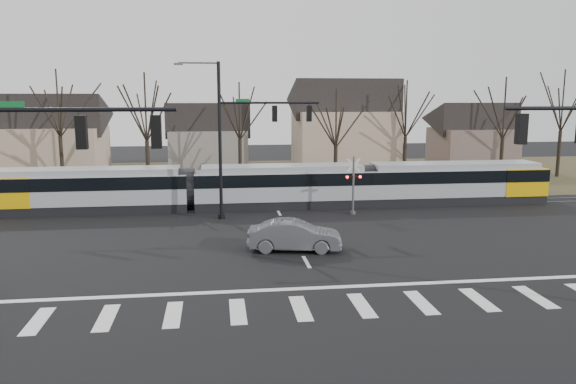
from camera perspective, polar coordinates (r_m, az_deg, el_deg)
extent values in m
plane|color=black|center=(25.81, 2.60, -8.39)|extent=(140.00, 140.00, 0.00)
cube|color=#38331E|center=(56.89, -2.99, 1.58)|extent=(140.00, 28.00, 0.01)
cube|color=silver|center=(22.64, -24.07, -11.88)|extent=(0.60, 2.60, 0.01)
cube|color=silver|center=(22.07, -17.96, -12.05)|extent=(0.60, 2.60, 0.01)
cube|color=silver|center=(21.75, -11.59, -12.09)|extent=(0.60, 2.60, 0.01)
cube|color=silver|center=(21.70, -5.12, -11.98)|extent=(0.60, 2.60, 0.01)
cube|color=silver|center=(21.91, 1.30, -11.72)|extent=(0.60, 2.60, 0.01)
cube|color=silver|center=(22.38, 7.50, -11.34)|extent=(0.60, 2.60, 0.01)
cube|color=silver|center=(23.09, 13.38, -10.86)|extent=(0.60, 2.60, 0.01)
cube|color=silver|center=(24.01, 18.83, -10.31)|extent=(0.60, 2.60, 0.01)
cube|color=silver|center=(25.14, 23.82, -9.72)|extent=(0.60, 2.60, 0.01)
cube|color=silver|center=(24.14, 3.35, -9.68)|extent=(28.00, 0.35, 0.01)
cube|color=silver|center=(27.69, 1.88, -7.11)|extent=(0.18, 2.00, 0.01)
cube|color=silver|center=(31.50, 0.71, -5.03)|extent=(0.18, 2.00, 0.01)
cube|color=silver|center=(35.35, -0.21, -3.40)|extent=(0.18, 2.00, 0.01)
cube|color=silver|center=(39.23, -0.94, -2.09)|extent=(0.18, 2.00, 0.01)
cube|color=silver|center=(43.13, -1.54, -1.01)|extent=(0.18, 2.00, 0.01)
cube|color=silver|center=(47.05, -2.04, -0.12)|extent=(0.18, 2.00, 0.01)
cube|color=silver|center=(50.98, -2.46, 0.64)|extent=(0.18, 2.00, 0.01)
cube|color=silver|center=(54.92, -2.83, 1.29)|extent=(0.18, 2.00, 0.01)
cube|color=#59595E|center=(40.29, -1.12, -1.74)|extent=(90.00, 0.12, 0.06)
cube|color=#59595E|center=(41.66, -1.33, -1.36)|extent=(90.00, 0.12, 0.06)
cube|color=gray|center=(41.64, -19.62, 0.17)|extent=(13.67, 2.94, 3.07)
cube|color=black|center=(41.55, -19.67, 1.02)|extent=(13.69, 2.99, 0.89)
cube|color=#E2AB06|center=(43.02, -26.35, 0.14)|extent=(3.37, 3.01, 2.05)
cube|color=gray|center=(40.96, -0.59, 0.59)|extent=(12.62, 2.94, 3.07)
cube|color=black|center=(40.87, -0.60, 1.45)|extent=(12.64, 2.99, 0.89)
cube|color=gray|center=(44.46, 16.48, 0.91)|extent=(13.67, 2.94, 3.07)
cube|color=black|center=(44.37, 16.52, 1.70)|extent=(13.69, 2.99, 0.89)
cube|color=#E2AB06|center=(46.76, 22.28, 1.12)|extent=(3.37, 3.01, 2.05)
imported|color=#505157|center=(29.50, 0.67, -4.44)|extent=(3.33, 5.45, 1.61)
cylinder|color=black|center=(18.70, -21.34, 7.80)|extent=(6.50, 0.14, 0.14)
cube|color=#0C5926|center=(19.19, -26.49, 7.93)|extent=(0.90, 0.03, 0.22)
cube|color=black|center=(18.66, -20.24, 5.71)|extent=(0.32, 0.32, 1.05)
sphere|color=#FF0C07|center=(18.64, -20.30, 6.72)|extent=(0.22, 0.22, 0.22)
cube|color=black|center=(18.29, -13.24, 5.98)|extent=(0.32, 0.32, 1.05)
sphere|color=#FF0C07|center=(18.27, -13.28, 7.01)|extent=(0.22, 0.22, 0.22)
cube|color=black|center=(20.99, 22.63, 5.94)|extent=(0.32, 0.32, 1.05)
sphere|color=#FF0C07|center=(20.97, 22.69, 6.83)|extent=(0.22, 0.22, 0.22)
cylinder|color=black|center=(36.78, -6.93, 5.08)|extent=(0.22, 0.22, 10.20)
cylinder|color=black|center=(37.49, -6.77, -2.48)|extent=(0.44, 0.44, 0.30)
cylinder|color=black|center=(36.84, -1.88, 9.04)|extent=(6.50, 0.14, 0.14)
cube|color=#0C5926|center=(36.71, -4.64, 9.25)|extent=(0.90, 0.03, 0.22)
cube|color=black|center=(36.88, -1.37, 7.96)|extent=(0.32, 0.32, 1.05)
sphere|color=#FF0C07|center=(36.88, -1.37, 8.47)|extent=(0.22, 0.22, 0.22)
cube|color=black|center=(37.19, 2.15, 7.97)|extent=(0.32, 0.32, 1.05)
sphere|color=#FF0C07|center=(37.19, 2.16, 8.48)|extent=(0.22, 0.22, 0.22)
cube|color=#59595B|center=(36.78, -11.08, 12.64)|extent=(0.55, 0.22, 0.14)
cylinder|color=#59595B|center=(38.59, 6.65, 0.66)|extent=(0.14, 0.14, 4.00)
cylinder|color=#59595B|center=(38.93, 6.60, -2.10)|extent=(0.36, 0.36, 0.20)
cube|color=silver|center=(38.39, 6.69, 2.72)|extent=(0.95, 0.04, 0.95)
cube|color=silver|center=(38.39, 6.69, 2.72)|extent=(0.95, 0.04, 0.95)
cube|color=black|center=(38.50, 6.67, 1.54)|extent=(1.00, 0.10, 0.12)
sphere|color=#FF0C07|center=(38.31, 6.04, 1.52)|extent=(0.18, 0.18, 0.18)
sphere|color=#FF0C07|center=(38.53, 7.35, 1.54)|extent=(0.18, 0.18, 0.18)
cube|color=gray|center=(60.49, -22.45, 3.72)|extent=(9.00, 8.00, 5.00)
cube|color=slate|center=(60.44, -8.05, 4.12)|extent=(8.00, 7.00, 4.50)
cube|color=gray|center=(58.88, 5.71, 4.99)|extent=(10.00, 8.00, 6.50)
cube|color=brown|center=(65.84, 18.15, 4.18)|extent=(8.00, 7.00, 4.50)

